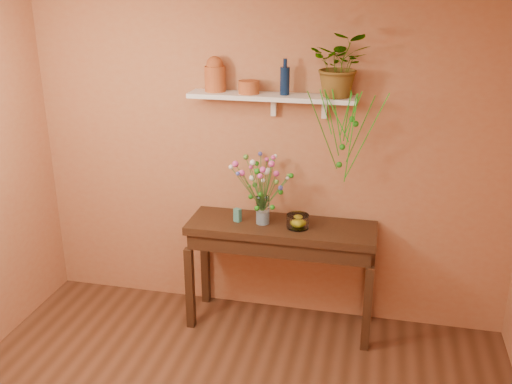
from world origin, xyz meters
TOP-DOWN VIEW (x-y plane):
  - room at (0.00, 0.00)m, footprint 4.04×4.04m
  - sideboard at (0.17, 1.74)m, footprint 1.51×0.49m
  - wall_shelf at (0.06, 1.87)m, footprint 1.30×0.24m
  - terracotta_jug at (-0.41, 1.90)m, footprint 0.18×0.18m
  - terracotta_pot at (-0.13, 1.86)m, footprint 0.19×0.19m
  - blue_bottle at (0.15, 1.88)m, footprint 0.09×0.09m
  - spider_plant at (0.56, 1.88)m, footprint 0.43×0.38m
  - plant_fronds at (0.64, 1.74)m, footprint 0.58×0.29m
  - glass_vase at (0.01, 1.73)m, footprint 0.11×0.11m
  - bouquet at (0.01, 1.72)m, footprint 0.50×0.53m
  - glass_bowl at (0.30, 1.71)m, footprint 0.18×0.18m
  - lemon at (0.30, 1.72)m, footprint 0.07×0.07m
  - carton at (-0.19, 1.72)m, footprint 0.07×0.06m

SIDE VIEW (x-z plane):
  - sideboard at x=0.17m, z-range 0.33..1.24m
  - lemon at x=0.30m, z-range 0.92..1.00m
  - glass_bowl at x=0.30m, z-range 0.91..1.02m
  - carton at x=-0.19m, z-range 0.92..1.03m
  - glass_vase at x=0.01m, z-range 0.90..1.13m
  - bouquet at x=0.01m, z-range 1.10..1.54m
  - room at x=0.00m, z-range 0.00..2.70m
  - plant_fronds at x=0.64m, z-range 1.33..2.07m
  - wall_shelf at x=0.06m, z-range 1.82..2.01m
  - terracotta_pot at x=-0.13m, z-range 1.94..2.04m
  - blue_bottle at x=0.15m, z-range 1.91..2.18m
  - terracotta_jug at x=-0.41m, z-range 1.93..2.21m
  - spider_plant at x=0.56m, z-range 1.94..2.41m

